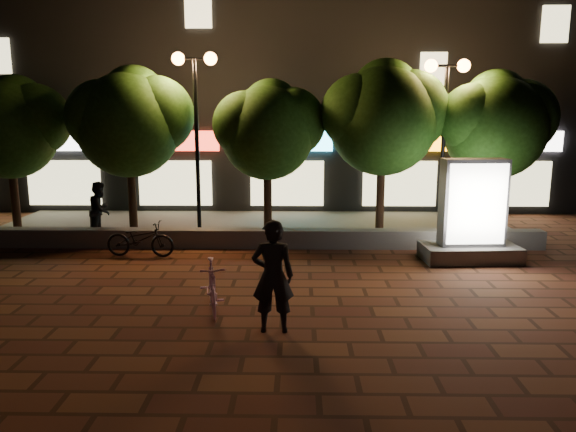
{
  "coord_description": "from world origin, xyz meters",
  "views": [
    {
      "loc": [
        1.38,
        -10.65,
        3.72
      ],
      "look_at": [
        1.17,
        1.5,
        1.36
      ],
      "focal_mm": 34.57,
      "sensor_mm": 36.0,
      "label": 1
    }
  ],
  "objects_px": {
    "rider": "(273,276)",
    "pedestrian": "(100,210)",
    "street_lamp_right": "(445,102)",
    "ad_kiosk": "(472,220)",
    "tree_left": "(131,118)",
    "scooter_parked": "(140,239)",
    "tree_mid": "(269,126)",
    "scooter_pink": "(212,286)",
    "tree_right": "(385,114)",
    "tree_far_right": "(497,121)",
    "tree_far_left": "(11,124)",
    "street_lamp_left": "(196,97)"
  },
  "relations": [
    {
      "from": "rider",
      "to": "pedestrian",
      "type": "relative_size",
      "value": 1.19
    },
    {
      "from": "street_lamp_right",
      "to": "ad_kiosk",
      "type": "bearing_deg",
      "value": -85.95
    },
    {
      "from": "tree_left",
      "to": "scooter_parked",
      "type": "height_order",
      "value": "tree_left"
    },
    {
      "from": "tree_mid",
      "to": "scooter_parked",
      "type": "distance_m",
      "value": 4.87
    },
    {
      "from": "tree_left",
      "to": "scooter_pink",
      "type": "xyz_separation_m",
      "value": [
        3.24,
        -6.31,
        -2.97
      ]
    },
    {
      "from": "tree_right",
      "to": "street_lamp_right",
      "type": "relative_size",
      "value": 1.02
    },
    {
      "from": "tree_far_right",
      "to": "tree_left",
      "type": "bearing_deg",
      "value": 180.0
    },
    {
      "from": "tree_far_left",
      "to": "scooter_pink",
      "type": "bearing_deg",
      "value": -43.08
    },
    {
      "from": "street_lamp_right",
      "to": "rider",
      "type": "height_order",
      "value": "street_lamp_right"
    },
    {
      "from": "scooter_pink",
      "to": "scooter_parked",
      "type": "distance_m",
      "value": 4.55
    },
    {
      "from": "tree_far_left",
      "to": "tree_far_right",
      "type": "relative_size",
      "value": 0.97
    },
    {
      "from": "tree_far_left",
      "to": "ad_kiosk",
      "type": "xyz_separation_m",
      "value": [
        12.62,
        -2.68,
        -2.27
      ]
    },
    {
      "from": "tree_left",
      "to": "street_lamp_left",
      "type": "xyz_separation_m",
      "value": [
        1.95,
        -0.26,
        0.58
      ]
    },
    {
      "from": "street_lamp_right",
      "to": "ad_kiosk",
      "type": "height_order",
      "value": "street_lamp_right"
    },
    {
      "from": "tree_left",
      "to": "tree_far_right",
      "type": "bearing_deg",
      "value": -0.0
    },
    {
      "from": "scooter_parked",
      "to": "tree_mid",
      "type": "bearing_deg",
      "value": -48.36
    },
    {
      "from": "tree_mid",
      "to": "rider",
      "type": "relative_size",
      "value": 2.32
    },
    {
      "from": "tree_far_right",
      "to": "pedestrian",
      "type": "distance_m",
      "value": 11.55
    },
    {
      "from": "scooter_pink",
      "to": "scooter_parked",
      "type": "height_order",
      "value": "scooter_pink"
    },
    {
      "from": "tree_right",
      "to": "scooter_pink",
      "type": "xyz_separation_m",
      "value": [
        -4.06,
        -6.31,
        -3.09
      ]
    },
    {
      "from": "tree_far_right",
      "to": "tree_right",
      "type": "bearing_deg",
      "value": 180.0
    },
    {
      "from": "tree_mid",
      "to": "tree_right",
      "type": "relative_size",
      "value": 0.89
    },
    {
      "from": "scooter_parked",
      "to": "street_lamp_right",
      "type": "bearing_deg",
      "value": -71.01
    },
    {
      "from": "ad_kiosk",
      "to": "street_lamp_right",
      "type": "bearing_deg",
      "value": 94.05
    },
    {
      "from": "tree_right",
      "to": "scooter_pink",
      "type": "distance_m",
      "value": 8.11
    },
    {
      "from": "tree_right",
      "to": "street_lamp_right",
      "type": "bearing_deg",
      "value": -9.1
    },
    {
      "from": "scooter_pink",
      "to": "pedestrian",
      "type": "height_order",
      "value": "pedestrian"
    },
    {
      "from": "tree_mid",
      "to": "scooter_pink",
      "type": "xyz_separation_m",
      "value": [
        -0.75,
        -6.31,
        -2.74
      ]
    },
    {
      "from": "scooter_parked",
      "to": "scooter_pink",
      "type": "bearing_deg",
      "value": -143.94
    },
    {
      "from": "scooter_parked",
      "to": "tree_right",
      "type": "bearing_deg",
      "value": -65.35
    },
    {
      "from": "scooter_pink",
      "to": "tree_far_left",
      "type": "bearing_deg",
      "value": 124.84
    },
    {
      "from": "tree_right",
      "to": "rider",
      "type": "xyz_separation_m",
      "value": [
        -2.88,
        -7.25,
        -2.6
      ]
    },
    {
      "from": "street_lamp_left",
      "to": "ad_kiosk",
      "type": "height_order",
      "value": "street_lamp_left"
    },
    {
      "from": "street_lamp_left",
      "to": "scooter_parked",
      "type": "xyz_separation_m",
      "value": [
        -1.12,
        -2.2,
        -3.57
      ]
    },
    {
      "from": "tree_right",
      "to": "street_lamp_right",
      "type": "distance_m",
      "value": 1.7
    },
    {
      "from": "street_lamp_left",
      "to": "scooter_pink",
      "type": "height_order",
      "value": "street_lamp_left"
    },
    {
      "from": "street_lamp_right",
      "to": "ad_kiosk",
      "type": "distance_m",
      "value": 3.76
    },
    {
      "from": "tree_far_left",
      "to": "tree_left",
      "type": "distance_m",
      "value": 3.51
    },
    {
      "from": "street_lamp_left",
      "to": "pedestrian",
      "type": "height_order",
      "value": "street_lamp_left"
    },
    {
      "from": "ad_kiosk",
      "to": "tree_right",
      "type": "bearing_deg",
      "value": 124.07
    },
    {
      "from": "tree_mid",
      "to": "tree_right",
      "type": "bearing_deg",
      "value": 0.0
    },
    {
      "from": "street_lamp_left",
      "to": "street_lamp_right",
      "type": "height_order",
      "value": "street_lamp_left"
    },
    {
      "from": "street_lamp_right",
      "to": "pedestrian",
      "type": "bearing_deg",
      "value": -176.68
    },
    {
      "from": "tree_far_left",
      "to": "pedestrian",
      "type": "height_order",
      "value": "tree_far_left"
    },
    {
      "from": "tree_right",
      "to": "rider",
      "type": "bearing_deg",
      "value": -111.7
    },
    {
      "from": "ad_kiosk",
      "to": "street_lamp_left",
      "type": "bearing_deg",
      "value": 161.35
    },
    {
      "from": "tree_far_right",
      "to": "pedestrian",
      "type": "xyz_separation_m",
      "value": [
        -11.25,
        -0.83,
        -2.47
      ]
    },
    {
      "from": "rider",
      "to": "tree_right",
      "type": "bearing_deg",
      "value": -113.74
    },
    {
      "from": "tree_left",
      "to": "street_lamp_right",
      "type": "distance_m",
      "value": 8.96
    },
    {
      "from": "tree_far_right",
      "to": "pedestrian",
      "type": "height_order",
      "value": "tree_far_right"
    }
  ]
}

